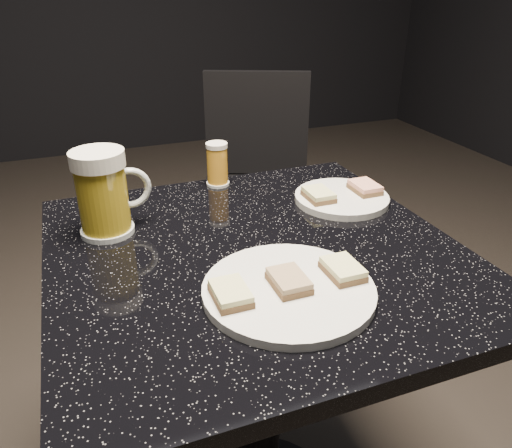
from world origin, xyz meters
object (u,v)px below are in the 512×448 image
object	(u,v)px
plate_small	(342,198)
beer_tumbler	(217,164)
plate_large	(289,290)
beer_mug	(104,193)
table	(256,356)
chair	(256,177)

from	to	relation	value
plate_small	beer_tumbler	world-z (taller)	beer_tumbler
plate_large	beer_mug	size ratio (longest dim) A/B	1.65
beer_tumbler	plate_large	bearing A→B (deg)	-93.42
table	beer_tumbler	world-z (taller)	beer_tumbler
table	chair	size ratio (longest dim) A/B	0.87
plate_small	beer_tumbler	distance (m)	0.29
plate_large	chair	distance (m)	1.15
plate_large	beer_mug	distance (m)	0.39
beer_mug	beer_tumbler	xyz separation A→B (m)	(0.26, 0.15, -0.03)
chair	table	bearing A→B (deg)	-110.70
beer_mug	chair	world-z (taller)	beer_mug
beer_mug	beer_tumbler	world-z (taller)	beer_mug
beer_mug	chair	bearing A→B (deg)	52.71
table	chair	xyz separation A→B (m)	(0.35, 0.92, -0.01)
beer_tumbler	beer_mug	bearing A→B (deg)	-149.49
plate_large	beer_tumbler	distance (m)	0.46
plate_large	beer_mug	bearing A→B (deg)	127.20
table	beer_mug	xyz separation A→B (m)	(-0.23, 0.16, 0.32)
plate_small	chair	bearing A→B (deg)	82.40
chair	plate_large	bearing A→B (deg)	-108.22
plate_small	table	distance (m)	0.37
table	beer_mug	world-z (taller)	beer_mug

